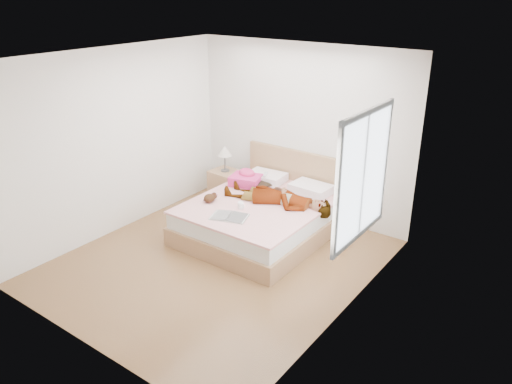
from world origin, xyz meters
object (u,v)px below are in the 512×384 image
(phone, at_px, (265,174))
(bed, at_px, (264,215))
(coffee_mug, at_px, (241,205))
(plush_toy, at_px, (210,198))
(nightstand, at_px, (226,184))
(woman, at_px, (278,194))
(towel, at_px, (246,178))
(magazine, at_px, (229,217))

(phone, bearing_deg, bed, -67.69)
(coffee_mug, xyz_separation_m, plush_toy, (-0.48, -0.08, 0.02))
(plush_toy, height_order, nightstand, nightstand)
(plush_toy, bearing_deg, bed, 40.18)
(woman, xyz_separation_m, plush_toy, (-0.76, -0.57, -0.04))
(towel, bearing_deg, nightstand, 162.32)
(bed, relative_size, plush_toy, 9.08)
(coffee_mug, bearing_deg, nightstand, 138.07)
(magazine, height_order, nightstand, nightstand)
(nightstand, bearing_deg, phone, -2.33)
(woman, bearing_deg, bed, -76.05)
(magazine, height_order, plush_toy, plush_toy)
(bed, distance_m, plush_toy, 0.81)
(magazine, distance_m, coffee_mug, 0.32)
(magazine, height_order, coffee_mug, coffee_mug)
(towel, bearing_deg, coffee_mug, -57.66)
(woman, distance_m, coffee_mug, 0.57)
(magazine, distance_m, nightstand, 1.66)
(bed, xyz_separation_m, nightstand, (-1.13, 0.52, 0.05))
(phone, bearing_deg, woman, -49.07)
(coffee_mug, relative_size, plush_toy, 0.53)
(towel, bearing_deg, magazine, -63.77)
(magazine, xyz_separation_m, coffee_mug, (-0.05, 0.31, 0.04))
(nightstand, bearing_deg, towel, -17.68)
(plush_toy, bearing_deg, phone, 74.77)
(nightstand, bearing_deg, coffee_mug, -41.93)
(towel, distance_m, plush_toy, 0.83)
(magazine, bearing_deg, woman, 73.97)
(magazine, relative_size, nightstand, 0.57)
(woman, xyz_separation_m, coffee_mug, (-0.28, -0.50, -0.06))
(woman, height_order, phone, woman)
(magazine, relative_size, coffee_mug, 4.51)
(woman, distance_m, towel, 0.80)
(phone, height_order, nightstand, nightstand)
(phone, xyz_separation_m, bed, (0.31, -0.49, -0.41))
(plush_toy, distance_m, nightstand, 1.17)
(phone, distance_m, magazine, 1.25)
(bed, bearing_deg, coffee_mug, -102.64)
(coffee_mug, bearing_deg, phone, 103.76)
(bed, height_order, magazine, bed)
(bed, xyz_separation_m, coffee_mug, (-0.09, -0.41, 0.28))
(towel, height_order, plush_toy, towel)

